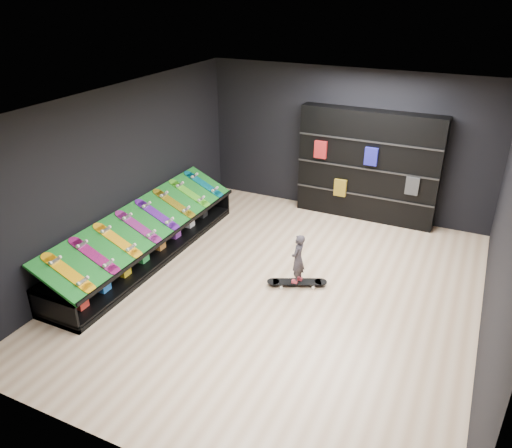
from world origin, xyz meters
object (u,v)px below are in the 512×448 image
at_px(back_shelving, 368,166).
at_px(child, 298,268).
at_px(display_rack, 148,244).
at_px(floor_skateboard, 297,283).

bearing_deg(back_shelving, child, -95.62).
relative_size(display_rack, back_shelving, 1.59).
distance_m(display_rack, child, 2.78).
xyz_separation_m(back_shelving, floor_skateboard, (-0.30, -3.07, -1.08)).
bearing_deg(display_rack, floor_skateboard, 5.08).
relative_size(back_shelving, child, 5.57).
bearing_deg(display_rack, child, 5.08).
distance_m(back_shelving, child, 3.19).
height_order(display_rack, floor_skateboard, display_rack).
distance_m(back_shelving, floor_skateboard, 3.27).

